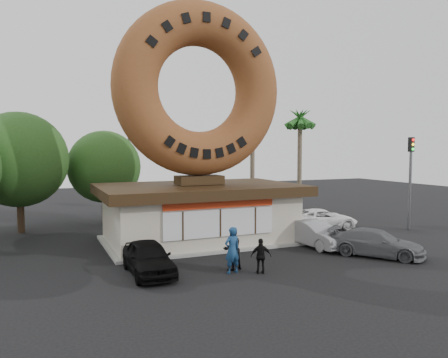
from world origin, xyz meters
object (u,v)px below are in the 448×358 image
Objects in this scene: donut_shop at (199,211)px; giant_donut at (199,89)px; person_right at (261,256)px; traffic_signal at (411,171)px; car_white at (322,219)px; street_lamp at (131,160)px; car_silver at (314,234)px; person_left at (232,250)px; car_black at (148,258)px; car_grey at (376,243)px; person_center at (232,249)px.

giant_donut is (0.00, 0.02, 6.91)m from donut_shop.
giant_donut is at bearing -68.23° from person_right.
giant_donut is 1.60× the size of traffic_signal.
donut_shop is 8.92m from car_white.
giant_donut is 11.94m from car_white.
donut_shop is at bearing -79.50° from street_lamp.
giant_donut reaches higher than donut_shop.
car_silver is (5.14, 3.43, -0.06)m from person_right.
person_left is at bearing -86.79° from street_lamp.
car_black is 0.88× the size of car_white.
car_grey is at bearing -44.28° from giant_donut.
person_right is 4.79m from car_black.
car_silver is at bearing -125.89° from person_right.
traffic_signal reaches higher than donut_shop.
car_black is at bearing -1.98° from person_right.
traffic_signal is at bearing -37.14° from street_lamp.
street_lamp is 1.76× the size of car_grey.
car_black is (-2.40, -15.32, -3.77)m from street_lamp.
donut_shop is 6.89m from car_black.
car_grey is at bearing -44.22° from donut_shop.
donut_shop is 2.66× the size of car_silver.
person_center is (-0.71, -6.11, -7.74)m from giant_donut.
person_left is 1.33× the size of person_right.
street_lamp is 16.54m from person_center.
person_left is (-14.93, -4.58, -2.86)m from traffic_signal.
person_center is at bearing -85.94° from street_lamp.
traffic_signal is 15.87m from person_left.
donut_shop is 7.20m from person_right.
traffic_signal is at bearing -172.79° from person_left.
traffic_signal reaches higher than person_right.
person_right is at bearing -88.61° from giant_donut.
donut_shop is 6.56m from car_silver.
street_lamp is 19.90m from traffic_signal.
car_silver reaches higher than car_grey.
car_black reaches higher than car_silver.
giant_donut is at bearing 51.35° from car_black.
donut_shop is 2.68× the size of car_black.
car_silver is at bearing 9.57° from car_black.
street_lamp reaches higher than car_black.
person_right is 6.18m from car_silver.
person_left is at bearing -162.94° from traffic_signal.
donut_shop is at bearing -90.00° from giant_donut.
person_left is at bearing -20.78° from car_black.
car_silver is at bearing -168.91° from traffic_signal.
traffic_signal is 3.25× the size of person_center.
person_left is at bearing -161.52° from car_silver.
person_center is 1.23× the size of person_right.
car_black is at bearing -169.71° from traffic_signal.
giant_donut is 14.94m from traffic_signal.
donut_shop reaches higher than car_silver.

